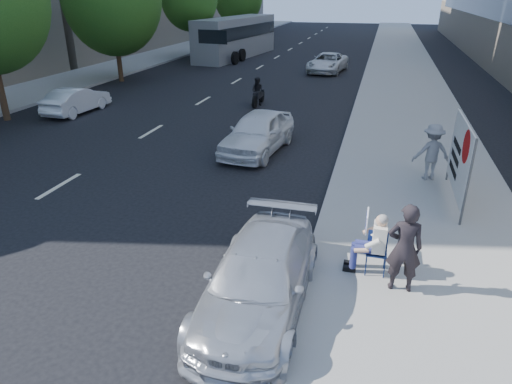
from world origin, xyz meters
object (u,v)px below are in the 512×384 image
(pedestrian_woman, at_px, (404,248))
(motorcycle, at_px, (258,93))
(seated_protester, at_px, (372,240))
(bus, at_px, (237,37))
(jogger, at_px, (432,152))
(white_sedan_far, at_px, (328,63))
(protest_banner, at_px, (460,157))
(white_sedan_mid, at_px, (76,100))
(parked_sedan, at_px, (259,279))
(white_sedan_near, at_px, (258,132))

(pedestrian_woman, relative_size, motorcycle, 0.88)
(seated_protester, bearing_deg, bus, 111.83)
(seated_protester, height_order, bus, bus)
(seated_protester, relative_size, jogger, 0.77)
(seated_protester, distance_m, white_sedan_far, 25.82)
(jogger, bearing_deg, seated_protester, 57.71)
(motorcycle, bearing_deg, protest_banner, -50.57)
(seated_protester, xyz_separation_m, white_sedan_far, (-3.96, 25.51, -0.21))
(jogger, height_order, white_sedan_mid, jogger)
(seated_protester, distance_m, pedestrian_woman, 0.77)
(parked_sedan, distance_m, white_sedan_mid, 17.09)
(white_sedan_mid, bearing_deg, motorcycle, -151.39)
(parked_sedan, relative_size, bus, 0.36)
(motorcycle, bearing_deg, seated_protester, -66.27)
(jogger, xyz_separation_m, pedestrian_woman, (-0.94, -6.06, 0.04))
(jogger, height_order, parked_sedan, jogger)
(pedestrian_woman, distance_m, protest_banner, 4.83)
(protest_banner, distance_m, white_sedan_near, 7.04)
(jogger, xyz_separation_m, bus, (-14.23, 26.12, 0.63))
(jogger, bearing_deg, pedestrian_woman, 64.14)
(jogger, distance_m, white_sedan_far, 20.67)
(protest_banner, distance_m, parked_sedan, 6.97)
(white_sedan_mid, height_order, white_sedan_far, white_sedan_far)
(jogger, relative_size, protest_banner, 0.56)
(seated_protester, bearing_deg, protest_banner, 63.45)
(white_sedan_near, distance_m, motorcycle, 7.29)
(bus, bearing_deg, parked_sedan, -64.73)
(seated_protester, xyz_separation_m, jogger, (1.52, 5.58, 0.13))
(white_sedan_mid, bearing_deg, seated_protester, 146.83)
(white_sedan_near, height_order, motorcycle, white_sedan_near)
(seated_protester, height_order, white_sedan_near, same)
(seated_protester, height_order, white_sedan_far, seated_protester)
(jogger, xyz_separation_m, motorcycle, (-7.65, 8.62, -0.37))
(bus, bearing_deg, white_sedan_near, -63.71)
(pedestrian_woman, distance_m, bus, 34.82)
(jogger, distance_m, white_sedan_mid, 16.36)
(protest_banner, relative_size, parked_sedan, 0.70)
(pedestrian_woman, height_order, white_sedan_far, pedestrian_woman)
(jogger, xyz_separation_m, protest_banner, (0.53, -1.47, 0.40))
(motorcycle, distance_m, bus, 18.72)
(seated_protester, xyz_separation_m, white_sedan_near, (-4.26, 7.15, -0.15))
(protest_banner, bearing_deg, bus, 118.14)
(jogger, distance_m, bus, 29.75)
(white_sedan_near, relative_size, white_sedan_mid, 1.15)
(white_sedan_near, distance_m, bus, 25.97)
(parked_sedan, bearing_deg, jogger, 63.61)
(seated_protester, bearing_deg, motorcycle, 113.32)
(pedestrian_woman, relative_size, protest_banner, 0.59)
(white_sedan_mid, distance_m, motorcycle, 8.82)
(white_sedan_far, bearing_deg, bus, 151.74)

